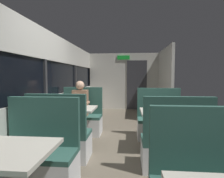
{
  "coord_description": "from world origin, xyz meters",
  "views": [
    {
      "loc": [
        0.22,
        -3.59,
        1.38
      ],
      "look_at": [
        -0.4,
        3.38,
        0.89
      ],
      "focal_mm": 30.18,
      "sensor_mm": 36.0,
      "label": 1
    }
  ],
  "objects_px": {
    "bench_mid_window_facing_entry": "(82,120)",
    "seated_passenger": "(81,112)",
    "bench_rear_aisle_facing_end": "(175,148)",
    "bench_rear_aisle_facing_entry": "(159,124)",
    "dining_table_near_window": "(0,160)",
    "dining_table_rear_aisle": "(166,117)",
    "bench_mid_window_facing_end": "(60,140)",
    "bench_near_window_facing_entry": "(39,160)",
    "coffee_cup_primary": "(162,109)",
    "dining_table_mid_window": "(73,113)"
  },
  "relations": [
    {
      "from": "bench_mid_window_facing_entry",
      "to": "seated_passenger",
      "type": "relative_size",
      "value": 0.87
    },
    {
      "from": "bench_rear_aisle_facing_end",
      "to": "bench_rear_aisle_facing_entry",
      "type": "distance_m",
      "value": 1.4
    },
    {
      "from": "dining_table_near_window",
      "to": "dining_table_rear_aisle",
      "type": "height_order",
      "value": "same"
    },
    {
      "from": "bench_mid_window_facing_end",
      "to": "dining_table_rear_aisle",
      "type": "relative_size",
      "value": 1.22
    },
    {
      "from": "dining_table_near_window",
      "to": "seated_passenger",
      "type": "xyz_separation_m",
      "value": [
        0.0,
        2.76,
        -0.1
      ]
    },
    {
      "from": "bench_mid_window_facing_entry",
      "to": "dining_table_rear_aisle",
      "type": "xyz_separation_m",
      "value": [
        1.79,
        -0.9,
        0.31
      ]
    },
    {
      "from": "bench_mid_window_facing_end",
      "to": "dining_table_rear_aisle",
      "type": "bearing_deg",
      "value": 15.59
    },
    {
      "from": "dining_table_near_window",
      "to": "bench_mid_window_facing_entry",
      "type": "height_order",
      "value": "bench_mid_window_facing_entry"
    },
    {
      "from": "bench_near_window_facing_entry",
      "to": "coffee_cup_primary",
      "type": "height_order",
      "value": "bench_near_window_facing_entry"
    },
    {
      "from": "seated_passenger",
      "to": "coffee_cup_primary",
      "type": "relative_size",
      "value": 14.0
    },
    {
      "from": "bench_mid_window_facing_entry",
      "to": "bench_rear_aisle_facing_end",
      "type": "relative_size",
      "value": 1.0
    },
    {
      "from": "coffee_cup_primary",
      "to": "seated_passenger",
      "type": "bearing_deg",
      "value": 152.21
    },
    {
      "from": "bench_rear_aisle_facing_end",
      "to": "seated_passenger",
      "type": "distance_m",
      "value": 2.36
    },
    {
      "from": "bench_mid_window_facing_end",
      "to": "seated_passenger",
      "type": "relative_size",
      "value": 0.87
    },
    {
      "from": "bench_mid_window_facing_end",
      "to": "dining_table_rear_aisle",
      "type": "xyz_separation_m",
      "value": [
        1.79,
        0.5,
        0.31
      ]
    },
    {
      "from": "bench_mid_window_facing_end",
      "to": "dining_table_mid_window",
      "type": "bearing_deg",
      "value": 90.0
    },
    {
      "from": "dining_table_mid_window",
      "to": "bench_rear_aisle_facing_entry",
      "type": "height_order",
      "value": "bench_rear_aisle_facing_entry"
    },
    {
      "from": "dining_table_near_window",
      "to": "seated_passenger",
      "type": "distance_m",
      "value": 2.77
    },
    {
      "from": "dining_table_rear_aisle",
      "to": "seated_passenger",
      "type": "distance_m",
      "value": 1.97
    },
    {
      "from": "dining_table_mid_window",
      "to": "bench_mid_window_facing_end",
      "type": "height_order",
      "value": "bench_mid_window_facing_end"
    },
    {
      "from": "dining_table_near_window",
      "to": "seated_passenger",
      "type": "relative_size",
      "value": 0.71
    },
    {
      "from": "dining_table_mid_window",
      "to": "bench_mid_window_facing_entry",
      "type": "distance_m",
      "value": 0.77
    },
    {
      "from": "bench_mid_window_facing_end",
      "to": "seated_passenger",
      "type": "distance_m",
      "value": 1.34
    },
    {
      "from": "bench_mid_window_facing_end",
      "to": "bench_rear_aisle_facing_entry",
      "type": "distance_m",
      "value": 2.15
    },
    {
      "from": "bench_rear_aisle_facing_entry",
      "to": "seated_passenger",
      "type": "height_order",
      "value": "seated_passenger"
    },
    {
      "from": "bench_near_window_facing_entry",
      "to": "dining_table_mid_window",
      "type": "height_order",
      "value": "bench_near_window_facing_entry"
    },
    {
      "from": "dining_table_rear_aisle",
      "to": "bench_rear_aisle_facing_end",
      "type": "distance_m",
      "value": 0.77
    },
    {
      "from": "dining_table_near_window",
      "to": "bench_near_window_facing_entry",
      "type": "xyz_separation_m",
      "value": [
        0.0,
        0.7,
        -0.31
      ]
    },
    {
      "from": "dining_table_near_window",
      "to": "bench_rear_aisle_facing_entry",
      "type": "distance_m",
      "value": 3.2
    },
    {
      "from": "dining_table_rear_aisle",
      "to": "coffee_cup_primary",
      "type": "xyz_separation_m",
      "value": [
        -0.08,
        -0.08,
        0.15
      ]
    },
    {
      "from": "seated_passenger",
      "to": "coffee_cup_primary",
      "type": "bearing_deg",
      "value": -27.79
    },
    {
      "from": "bench_mid_window_facing_entry",
      "to": "bench_rear_aisle_facing_end",
      "type": "height_order",
      "value": "same"
    },
    {
      "from": "dining_table_mid_window",
      "to": "seated_passenger",
      "type": "xyz_separation_m",
      "value": [
        0.0,
        0.63,
        -0.1
      ]
    },
    {
      "from": "bench_mid_window_facing_end",
      "to": "dining_table_rear_aisle",
      "type": "height_order",
      "value": "bench_mid_window_facing_end"
    },
    {
      "from": "dining_table_mid_window",
      "to": "coffee_cup_primary",
      "type": "relative_size",
      "value": 10.0
    },
    {
      "from": "seated_passenger",
      "to": "dining_table_rear_aisle",
      "type": "bearing_deg",
      "value": -24.8
    },
    {
      "from": "coffee_cup_primary",
      "to": "dining_table_mid_window",
      "type": "bearing_deg",
      "value": 170.86
    },
    {
      "from": "coffee_cup_primary",
      "to": "bench_mid_window_facing_end",
      "type": "bearing_deg",
      "value": -166.1
    },
    {
      "from": "bench_rear_aisle_facing_end",
      "to": "coffee_cup_primary",
      "type": "relative_size",
      "value": 12.22
    },
    {
      "from": "bench_near_window_facing_entry",
      "to": "dining_table_near_window",
      "type": "bearing_deg",
      "value": -90.0
    },
    {
      "from": "dining_table_mid_window",
      "to": "seated_passenger",
      "type": "bearing_deg",
      "value": 90.0
    },
    {
      "from": "bench_mid_window_facing_entry",
      "to": "bench_rear_aisle_facing_entry",
      "type": "distance_m",
      "value": 1.8
    },
    {
      "from": "dining_table_rear_aisle",
      "to": "bench_mid_window_facing_end",
      "type": "bearing_deg",
      "value": -164.41
    },
    {
      "from": "bench_mid_window_facing_entry",
      "to": "seated_passenger",
      "type": "distance_m",
      "value": 0.22
    },
    {
      "from": "bench_rear_aisle_facing_end",
      "to": "bench_rear_aisle_facing_entry",
      "type": "xyz_separation_m",
      "value": [
        0.0,
        1.4,
        0.0
      ]
    },
    {
      "from": "coffee_cup_primary",
      "to": "bench_rear_aisle_facing_entry",
      "type": "bearing_deg",
      "value": 84.3
    },
    {
      "from": "dining_table_near_window",
      "to": "bench_rear_aisle_facing_end",
      "type": "bearing_deg",
      "value": 34.67
    },
    {
      "from": "bench_near_window_facing_entry",
      "to": "seated_passenger",
      "type": "relative_size",
      "value": 0.87
    },
    {
      "from": "coffee_cup_primary",
      "to": "bench_mid_window_facing_entry",
      "type": "bearing_deg",
      "value": 150.35
    },
    {
      "from": "dining_table_near_window",
      "to": "dining_table_rear_aisle",
      "type": "relative_size",
      "value": 1.0
    }
  ]
}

